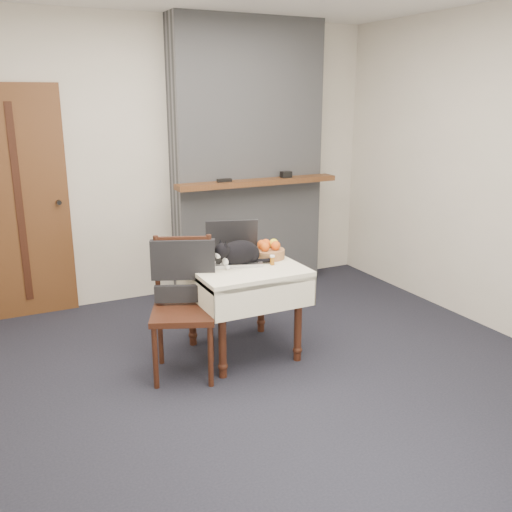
{
  "coord_description": "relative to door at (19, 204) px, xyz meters",
  "views": [
    {
      "loc": [
        -1.51,
        -3.22,
        1.9
      ],
      "look_at": [
        0.26,
        0.37,
        0.77
      ],
      "focal_mm": 40.0,
      "sensor_mm": 36.0,
      "label": 1
    }
  ],
  "objects": [
    {
      "name": "ground",
      "position": [
        1.2,
        -1.97,
        -1.0
      ],
      "size": [
        4.5,
        4.5,
        0.0
      ],
      "primitive_type": "plane",
      "color": "black",
      "rests_on": "ground"
    },
    {
      "name": "room_shell",
      "position": [
        1.2,
        -1.51,
        0.76
      ],
      "size": [
        4.52,
        4.01,
        2.61
      ],
      "color": "beige",
      "rests_on": "ground"
    },
    {
      "name": "door",
      "position": [
        0.0,
        0.0,
        0.0
      ],
      "size": [
        0.82,
        0.1,
        2.0
      ],
      "color": "brown",
      "rests_on": "ground"
    },
    {
      "name": "chimney",
      "position": [
        2.1,
        -0.13,
        0.3
      ],
      "size": [
        1.62,
        0.48,
        2.6
      ],
      "color": "gray",
      "rests_on": "ground"
    },
    {
      "name": "side_table",
      "position": [
        1.38,
        -1.56,
        -0.41
      ],
      "size": [
        0.78,
        0.78,
        0.7
      ],
      "color": "#3B1710",
      "rests_on": "ground"
    },
    {
      "name": "laptop",
      "position": [
        1.36,
        -1.43,
        -0.23
      ],
      "size": [
        0.48,
        0.44,
        0.29
      ],
      "rotation": [
        0.0,
        0.0,
        -0.31
      ],
      "color": "#B7B7BC",
      "rests_on": "side_table"
    },
    {
      "name": "cat",
      "position": [
        1.35,
        -1.57,
        -0.21
      ],
      "size": [
        0.45,
        0.23,
        0.22
      ],
      "rotation": [
        0.0,
        0.0,
        0.19
      ],
      "color": "black",
      "rests_on": "side_table"
    },
    {
      "name": "cream_jar",
      "position": [
        1.11,
        -1.6,
        -0.26
      ],
      "size": [
        0.06,
        0.06,
        0.07
      ],
      "primitive_type": "cylinder",
      "color": "white",
      "rests_on": "side_table"
    },
    {
      "name": "pill_bottle",
      "position": [
        1.57,
        -1.66,
        -0.26
      ],
      "size": [
        0.04,
        0.04,
        0.07
      ],
      "color": "#995712",
      "rests_on": "side_table"
    },
    {
      "name": "fruit_basket",
      "position": [
        1.63,
        -1.48,
        -0.24
      ],
      "size": [
        0.24,
        0.24,
        0.14
      ],
      "color": "#AD6E46",
      "rests_on": "side_table"
    },
    {
      "name": "desk_clutter",
      "position": [
        1.57,
        -1.48,
        -0.3
      ],
      "size": [
        0.12,
        0.1,
        0.01
      ],
      "primitive_type": "cube",
      "rotation": [
        0.0,
        0.0,
        0.67
      ],
      "color": "black",
      "rests_on": "side_table"
    },
    {
      "name": "chair",
      "position": [
        0.9,
        -1.61,
        -0.38
      ],
      "size": [
        0.56,
        0.56,
        0.97
      ],
      "rotation": [
        0.0,
        0.0,
        -0.39
      ],
      "color": "#3B1710",
      "rests_on": "ground"
    }
  ]
}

